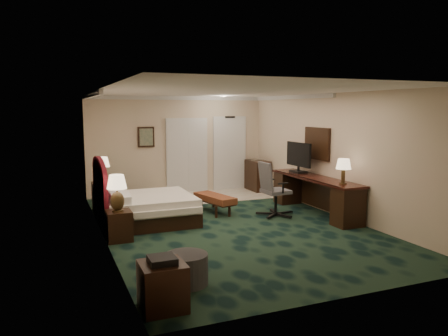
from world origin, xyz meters
name	(u,v)px	position (x,y,z in m)	size (l,w,h in m)	color
floor	(230,225)	(0.00, 0.00, 0.00)	(5.00, 7.50, 0.00)	black
ceiling	(230,91)	(0.00, 0.00, 2.70)	(5.00, 7.50, 0.00)	white
wall_back	(178,145)	(0.00, 3.75, 1.35)	(5.00, 0.00, 2.70)	beige
wall_front	(350,192)	(0.00, -3.75, 1.35)	(5.00, 0.00, 2.70)	beige
wall_left	(102,165)	(-2.50, 0.00, 1.35)	(0.00, 7.50, 2.70)	beige
wall_right	(334,154)	(2.50, 0.00, 1.35)	(0.00, 7.50, 2.70)	beige
crown_molding	(230,94)	(0.00, 0.00, 2.65)	(5.00, 7.50, 0.10)	silver
tile_patch	(219,195)	(0.90, 2.90, 0.01)	(3.20, 1.70, 0.01)	beige
headboard	(100,191)	(-2.44, 1.00, 0.70)	(0.12, 2.00, 1.40)	#4A101A
entry_door	(229,154)	(1.55, 3.72, 1.05)	(1.02, 0.06, 2.18)	silver
closet_doors	(187,156)	(0.25, 3.71, 1.05)	(1.20, 0.06, 2.10)	beige
wall_art	(146,137)	(-0.90, 3.71, 1.60)	(0.45, 0.06, 0.55)	#3F5D50
wall_mirror	(317,144)	(2.46, 0.60, 1.55)	(0.05, 0.95, 0.75)	white
bed	(149,209)	(-1.50, 0.82, 0.29)	(1.81, 1.67, 0.57)	white
nightstand_near	(119,225)	(-2.26, -0.21, 0.27)	(0.43, 0.50, 0.54)	black
nightstand_far	(105,197)	(-2.21, 2.16, 0.34)	(0.54, 0.62, 0.67)	black
lamp_near	(117,193)	(-2.28, -0.26, 0.87)	(0.35, 0.35, 0.66)	black
lamp_far	(103,170)	(-2.24, 2.19, 0.97)	(0.32, 0.32, 0.60)	black
bed_bench	(215,204)	(0.11, 1.15, 0.20)	(0.41, 1.18, 0.40)	brown
ottoman	(186,269)	(-1.73, -2.58, 0.21)	(0.59, 0.59, 0.42)	#2E2F35
side_table	(163,286)	(-2.21, -3.18, 0.28)	(0.52, 0.52, 0.56)	black
desk	(315,195)	(2.17, 0.22, 0.42)	(0.62, 2.89, 0.83)	black
tv	(299,158)	(2.16, 0.91, 1.20)	(0.08, 0.94, 0.73)	black
desk_lamp	(343,171)	(2.15, -0.80, 1.10)	(0.30, 0.30, 0.53)	black
desk_chair	(276,189)	(1.24, 0.33, 0.60)	(0.70, 0.66, 1.21)	#4C4B51
minibar	(258,176)	(2.22, 3.20, 0.44)	(0.46, 0.83, 0.88)	black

